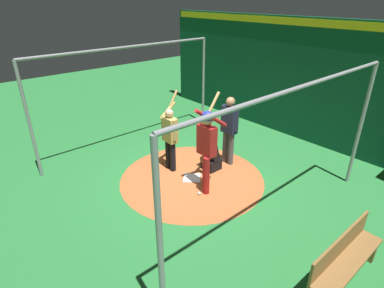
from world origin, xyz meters
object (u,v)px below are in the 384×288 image
(home_plate, at_px, (192,178))
(catcher, at_px, (210,157))
(umpire, at_px, (229,127))
(baseball_0, at_px, (199,193))
(batter, at_px, (207,143))
(visitor, at_px, (170,135))
(bench, at_px, (345,258))

(home_plate, bearing_deg, catcher, -177.98)
(umpire, relative_size, baseball_0, 24.95)
(catcher, xyz_separation_m, baseball_0, (0.99, 0.67, -0.33))
(batter, distance_m, catcher, 1.21)
(baseball_0, bearing_deg, batter, -161.85)
(home_plate, xyz_separation_m, batter, (0.04, 0.55, 1.18))
(catcher, bearing_deg, home_plate, 2.02)
(home_plate, bearing_deg, visitor, -82.16)
(visitor, bearing_deg, batter, 96.05)
(batter, height_order, visitor, batter)
(home_plate, height_order, visitor, visitor)
(home_plate, xyz_separation_m, visitor, (0.10, -0.72, 0.95))
(umpire, relative_size, bench, 1.04)
(home_plate, height_order, batter, batter)
(catcher, bearing_deg, umpire, 176.29)
(umpire, height_order, baseball_0, umpire)
(home_plate, height_order, baseball_0, baseball_0)
(catcher, relative_size, umpire, 0.52)
(catcher, relative_size, visitor, 0.47)
(bench, distance_m, baseball_0, 3.23)
(batter, distance_m, bench, 3.39)
(home_plate, distance_m, baseball_0, 0.73)
(catcher, xyz_separation_m, bench, (0.86, 3.88, 0.07))
(visitor, bearing_deg, catcher, 140.17)
(batter, height_order, baseball_0, batter)
(home_plate, distance_m, visitor, 1.20)
(home_plate, distance_m, catcher, 0.74)
(batter, relative_size, visitor, 1.11)
(bench, height_order, baseball_0, bench)
(umpire, bearing_deg, bench, 68.91)
(catcher, bearing_deg, batter, 39.79)
(home_plate, relative_size, visitor, 0.21)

